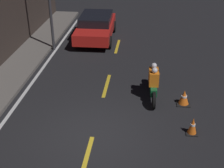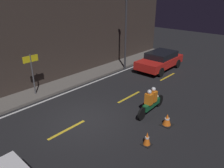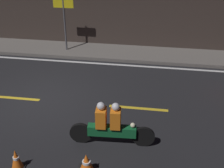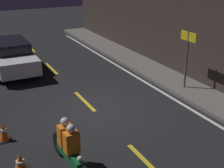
{
  "view_description": "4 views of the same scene",
  "coord_description": "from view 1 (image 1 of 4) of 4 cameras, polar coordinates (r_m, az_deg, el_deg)",
  "views": [
    {
      "loc": [
        -7.96,
        -1.59,
        6.37
      ],
      "look_at": [
        1.69,
        -0.45,
        1.08
      ],
      "focal_mm": 50.0,
      "sensor_mm": 36.0,
      "label": 1
    },
    {
      "loc": [
        -5.69,
        -7.09,
        5.78
      ],
      "look_at": [
        2.58,
        0.54,
        0.97
      ],
      "focal_mm": 35.0,
      "sensor_mm": 36.0,
      "label": 2
    },
    {
      "loc": [
        3.9,
        -8.81,
        5.94
      ],
      "look_at": [
        2.67,
        -0.52,
        1.17
      ],
      "focal_mm": 50.0,
      "sensor_mm": 36.0,
      "label": 3
    },
    {
      "loc": [
        9.35,
        -4.0,
        5.02
      ],
      "look_at": [
        0.76,
        0.31,
        1.28
      ],
      "focal_mm": 50.0,
      "sensor_mm": 36.0,
      "label": 4
    }
  ],
  "objects": [
    {
      "name": "ground_plane",
      "position": [
        10.31,
        -3.63,
        -9.64
      ],
      "size": [
        56.0,
        56.0,
        0.0
      ],
      "primitive_type": "plane",
      "color": "black"
    },
    {
      "name": "lane_dash_e",
      "position": [
        17.25,
        0.99,
        6.9
      ],
      "size": [
        2.0,
        0.14,
        0.01
      ],
      "color": "gold",
      "rests_on": "ground"
    },
    {
      "name": "lane_dash_d",
      "position": [
        13.2,
        -1.01,
        -0.27
      ],
      "size": [
        2.0,
        0.14,
        0.01
      ],
      "color": "gold",
      "rests_on": "ground"
    },
    {
      "name": "lane_dash_c",
      "position": [
        9.56,
        -4.69,
        -13.3
      ],
      "size": [
        2.0,
        0.14,
        0.01
      ],
      "color": "gold",
      "rests_on": "ground"
    },
    {
      "name": "motorcycle",
      "position": [
        12.2,
        7.55,
        0.32
      ],
      "size": [
        2.43,
        0.4,
        1.39
      ],
      "rotation": [
        0.0,
        0.0,
        0.06
      ],
      "color": "black",
      "rests_on": "ground"
    },
    {
      "name": "traffic_cone_mid",
      "position": [
        12.11,
        13.03,
        -2.43
      ],
      "size": [
        0.51,
        0.51,
        0.58
      ],
      "color": "black",
      "rests_on": "ground"
    },
    {
      "name": "taxi_red",
      "position": [
        18.15,
        -2.96,
        10.53
      ],
      "size": [
        4.4,
        2.12,
        1.39
      ],
      "rotation": [
        0.0,
        0.0,
        3.17
      ],
      "color": "red",
      "rests_on": "ground"
    },
    {
      "name": "traffic_cone_near",
      "position": [
        10.61,
        14.54,
        -7.45
      ],
      "size": [
        0.38,
        0.38,
        0.6
      ],
      "color": "black",
      "rests_on": "ground"
    }
  ]
}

